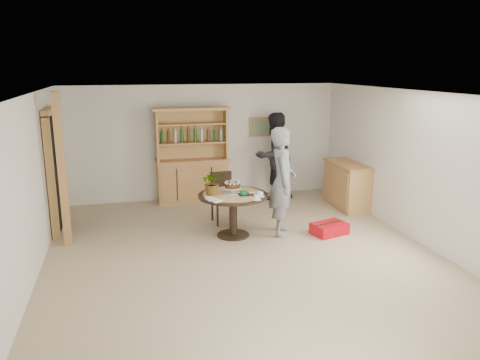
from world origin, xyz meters
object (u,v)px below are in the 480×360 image
dining_chair (223,194)px  teen_boy (282,182)px  hutch (192,170)px  sideboard (347,185)px  red_suitcase (329,228)px  dining_table (233,202)px  adult_person (274,156)px

dining_chair → teen_boy: (0.86, -0.93, 0.41)m
teen_boy → hutch: bearing=43.4°
hutch → dining_chair: bearing=-77.1°
sideboard → teen_boy: bearing=-147.2°
hutch → sideboard: 3.29m
hutch → teen_boy: 2.72m
sideboard → red_suitcase: (-1.03, -1.42, -0.37)m
sideboard → dining_chair: bearing=-174.6°
dining_table → teen_boy: teen_boy is taller
dining_chair → adult_person: adult_person is taller
dining_table → red_suitcase: 1.77m
adult_person → hutch: bearing=-27.1°
dining_chair → teen_boy: 1.33m
hutch → red_suitcase: (2.01, -2.66, -0.59)m
red_suitcase → dining_table: bearing=152.8°
sideboard → dining_chair: (-2.70, -0.26, 0.06)m
dining_table → red_suitcase: dining_table is taller
dining_table → adult_person: size_ratio=0.63×
hutch → dining_table: 2.35m
dining_table → hutch: bearing=98.6°
dining_chair → red_suitcase: size_ratio=1.38×
red_suitcase → sideboard: bearing=38.2°
dining_table → red_suitcase: size_ratio=1.75×
adult_person → red_suitcase: 2.58m
dining_table → adult_person: (1.42, 2.08, 0.35)m
sideboard → red_suitcase: size_ratio=1.84×
dining_table → teen_boy: 0.92m
dining_chair → teen_boy: bearing=-52.1°
adult_person → dining_table: bearing=36.4°
dining_table → teen_boy: size_ratio=0.63×
hutch → dining_chair: hutch is taller
hutch → teen_boy: size_ratio=1.08×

